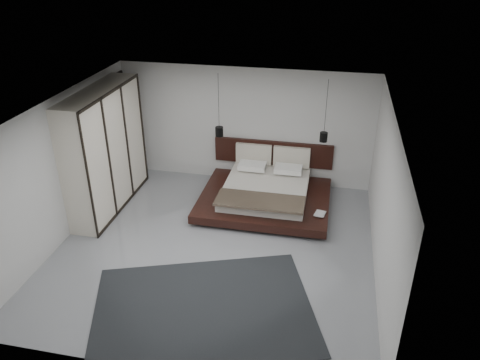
% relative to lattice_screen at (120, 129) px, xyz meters
% --- Properties ---
extents(floor, '(6.00, 6.00, 0.00)m').
position_rel_lattice_screen_xyz_m(floor, '(2.95, -2.45, -1.30)').
color(floor, gray).
rests_on(floor, ground).
extents(ceiling, '(6.00, 6.00, 0.00)m').
position_rel_lattice_screen_xyz_m(ceiling, '(2.95, -2.45, 1.50)').
color(ceiling, white).
rests_on(ceiling, wall_back).
extents(wall_back, '(6.00, 0.00, 6.00)m').
position_rel_lattice_screen_xyz_m(wall_back, '(2.95, 0.55, 0.10)').
color(wall_back, silver).
rests_on(wall_back, floor).
extents(wall_front, '(6.00, 0.00, 6.00)m').
position_rel_lattice_screen_xyz_m(wall_front, '(2.95, -5.45, 0.10)').
color(wall_front, silver).
rests_on(wall_front, floor).
extents(wall_left, '(0.00, 6.00, 6.00)m').
position_rel_lattice_screen_xyz_m(wall_left, '(-0.05, -2.45, 0.10)').
color(wall_left, silver).
rests_on(wall_left, floor).
extents(wall_right, '(0.00, 6.00, 6.00)m').
position_rel_lattice_screen_xyz_m(wall_right, '(5.95, -2.45, 0.10)').
color(wall_right, silver).
rests_on(wall_right, floor).
extents(lattice_screen, '(0.05, 0.90, 2.60)m').
position_rel_lattice_screen_xyz_m(lattice_screen, '(0.00, 0.00, 0.00)').
color(lattice_screen, black).
rests_on(lattice_screen, floor).
extents(bed, '(2.83, 2.41, 1.09)m').
position_rel_lattice_screen_xyz_m(bed, '(3.64, -0.54, -1.01)').
color(bed, black).
rests_on(bed, floor).
extents(book_lower, '(0.24, 0.29, 0.02)m').
position_rel_lattice_screen_xyz_m(book_lower, '(4.81, -1.21, -1.02)').
color(book_lower, '#99724C').
rests_on(book_lower, bed).
extents(book_upper, '(0.25, 0.30, 0.02)m').
position_rel_lattice_screen_xyz_m(book_upper, '(4.79, -1.24, -1.00)').
color(book_upper, '#99724C').
rests_on(book_upper, book_lower).
extents(pendant_left, '(0.18, 0.18, 1.44)m').
position_rel_lattice_screen_xyz_m(pendant_left, '(2.48, -0.09, 0.18)').
color(pendant_left, black).
rests_on(pendant_left, ceiling).
extents(pendant_right, '(0.17, 0.17, 1.37)m').
position_rel_lattice_screen_xyz_m(pendant_right, '(4.81, -0.09, 0.24)').
color(pendant_right, black).
rests_on(pendant_right, ceiling).
extents(wardrobe, '(0.64, 2.70, 2.65)m').
position_rel_lattice_screen_xyz_m(wardrobe, '(0.25, -1.28, 0.03)').
color(wardrobe, beige).
rests_on(wardrobe, floor).
extents(rug, '(4.14, 3.53, 0.02)m').
position_rel_lattice_screen_xyz_m(rug, '(3.19, -4.15, -1.29)').
color(rug, black).
rests_on(rug, floor).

